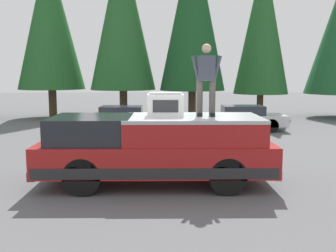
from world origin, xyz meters
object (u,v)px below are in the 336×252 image
object	(u,v)px
compressor_unit	(165,104)
parked_car_black	(120,119)
person_on_truck_bed	(206,78)
pickup_truck	(156,149)
parked_car_silver	(241,118)

from	to	relation	value
compressor_unit	parked_car_black	xyz separation A→B (m)	(8.75, 2.06, -1.35)
person_on_truck_bed	parked_car_black	distance (m)	9.51
pickup_truck	parked_car_black	distance (m)	9.01
pickup_truck	compressor_unit	world-z (taller)	compressor_unit
pickup_truck	person_on_truck_bed	size ratio (longest dim) A/B	3.28
person_on_truck_bed	compressor_unit	bearing A→B (deg)	86.80
parked_car_black	pickup_truck	bearing A→B (deg)	-168.28
person_on_truck_bed	parked_car_black	world-z (taller)	person_on_truck_bed
parked_car_silver	parked_car_black	bearing A→B (deg)	92.12
pickup_truck	parked_car_black	world-z (taller)	pickup_truck
pickup_truck	compressor_unit	size ratio (longest dim) A/B	6.60
compressor_unit	parked_car_silver	world-z (taller)	compressor_unit
compressor_unit	person_on_truck_bed	xyz separation A→B (m)	(-0.05, -0.95, 0.62)
parked_car_silver	parked_car_black	world-z (taller)	same
person_on_truck_bed	parked_car_silver	distance (m)	9.59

